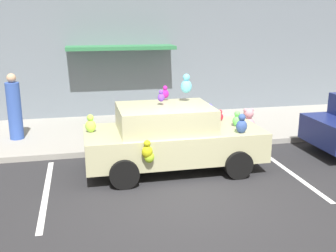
# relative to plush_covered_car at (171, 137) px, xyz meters

# --- Properties ---
(ground_plane) EXTENTS (60.00, 60.00, 0.00)m
(ground_plane) POSITION_rel_plush_covered_car_xyz_m (-0.09, -1.75, -0.80)
(ground_plane) COLOR #262628
(sidewalk) EXTENTS (24.00, 4.00, 0.15)m
(sidewalk) POSITION_rel_plush_covered_car_xyz_m (-0.09, 3.25, -0.72)
(sidewalk) COLOR gray
(sidewalk) RESTS_ON ground
(storefront_building) EXTENTS (24.00, 1.25, 6.40)m
(storefront_building) POSITION_rel_plush_covered_car_xyz_m (-0.10, 5.40, 2.39)
(storefront_building) COLOR slate
(storefront_building) RESTS_ON ground
(parking_stripe_front) EXTENTS (0.12, 3.60, 0.01)m
(parking_stripe_front) POSITION_rel_plush_covered_car_xyz_m (2.67, -0.75, -0.80)
(parking_stripe_front) COLOR silver
(parking_stripe_front) RESTS_ON ground
(parking_stripe_rear) EXTENTS (0.12, 3.60, 0.01)m
(parking_stripe_rear) POSITION_rel_plush_covered_car_xyz_m (-2.86, -0.75, -0.80)
(parking_stripe_rear) COLOR silver
(parking_stripe_rear) RESTS_ON ground
(plush_covered_car) EXTENTS (4.14, 2.12, 2.22)m
(plush_covered_car) POSITION_rel_plush_covered_car_xyz_m (0.00, 0.00, 0.00)
(plush_covered_car) COLOR #B1AF85
(plush_covered_car) RESTS_ON ground
(teddy_bear_on_sidewalk) EXTENTS (0.42, 0.35, 0.80)m
(teddy_bear_on_sidewalk) POSITION_rel_plush_covered_car_xyz_m (2.77, 1.90, -0.28)
(teddy_bear_on_sidewalk) COLOR pink
(teddy_bear_on_sidewalk) RESTS_ON sidewalk
(pedestrian_near_shopfront) EXTENTS (0.39, 0.39, 1.88)m
(pedestrian_near_shopfront) POSITION_rel_plush_covered_car_xyz_m (-3.89, 2.91, 0.22)
(pedestrian_near_shopfront) COLOR #3252A8
(pedestrian_near_shopfront) RESTS_ON sidewalk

